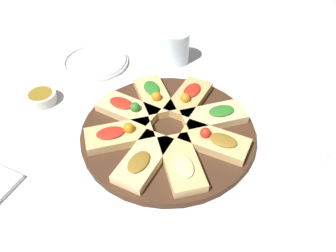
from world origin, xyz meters
TOP-DOWN VIEW (x-y plane):
  - ground_plane at (0.00, 0.00)m, footprint 3.00×3.00m
  - serving_board at (0.00, 0.00)m, footprint 0.40×0.40m
  - focaccia_slice_0 at (0.11, 0.02)m, footprint 0.16×0.09m
  - focaccia_slice_1 at (0.07, 0.09)m, footprint 0.14×0.16m
  - focaccia_slice_2 at (-0.02, 0.11)m, footprint 0.09×0.16m
  - focaccia_slice_3 at (-0.09, 0.06)m, footprint 0.16×0.14m
  - focaccia_slice_4 at (-0.11, -0.01)m, footprint 0.15×0.08m
  - focaccia_slice_5 at (-0.07, -0.09)m, footprint 0.14×0.16m
  - focaccia_slice_6 at (0.02, -0.11)m, footprint 0.09×0.16m
  - focaccia_slice_7 at (0.09, -0.07)m, footprint 0.16×0.15m
  - plate_left at (-0.35, 0.11)m, footprint 0.19×0.19m
  - water_glass at (-0.16, 0.26)m, footprint 0.08×0.08m
  - dipping_bowl at (-0.33, -0.10)m, footprint 0.08×0.08m

SIDE VIEW (x-z plane):
  - ground_plane at x=0.00m, z-range 0.00..0.00m
  - plate_left at x=-0.35m, z-range 0.00..0.02m
  - serving_board at x=0.00m, z-range 0.00..0.02m
  - dipping_bowl at x=-0.33m, z-range 0.00..0.03m
  - focaccia_slice_1 at x=0.07m, z-range 0.01..0.04m
  - focaccia_slice_6 at x=0.02m, z-range 0.01..0.04m
  - focaccia_slice_7 at x=0.09m, z-range 0.01..0.04m
  - focaccia_slice_0 at x=0.11m, z-range 0.01..0.05m
  - focaccia_slice_2 at x=-0.02m, z-range 0.01..0.05m
  - focaccia_slice_3 at x=-0.09m, z-range 0.01..0.05m
  - focaccia_slice_4 at x=-0.11m, z-range 0.01..0.05m
  - focaccia_slice_5 at x=-0.07m, z-range 0.01..0.05m
  - water_glass at x=-0.16m, z-range 0.00..0.09m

